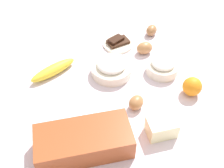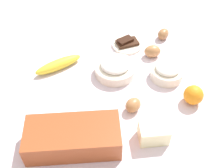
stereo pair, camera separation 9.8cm
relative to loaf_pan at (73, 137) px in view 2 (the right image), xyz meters
The scene contains 11 objects.
ground_plane 0.26m from the loaf_pan, 129.95° to the right, with size 2.40×2.40×0.02m, color silver.
loaf_pan is the anchor object (origin of this frame).
flour_bowl 0.44m from the loaf_pan, 149.54° to the right, with size 0.12×0.12×0.06m.
sugar_bowl 0.34m from the loaf_pan, 124.20° to the right, with size 0.16×0.16×0.07m.
banana 0.36m from the loaf_pan, 87.42° to the right, with size 0.19×0.04×0.04m, color yellow.
orange_fruit 0.43m from the loaf_pan, 168.53° to the right, with size 0.07×0.07×0.07m, color orange.
butter_block 0.24m from the loaf_pan, behind, with size 0.09×0.06×0.06m, color #F4EDB2.
egg_near_butter 0.64m from the loaf_pan, 134.40° to the right, with size 0.04×0.04×0.06m, color #9F6B41.
egg_beside_bowl 0.51m from the loaf_pan, 135.99° to the right, with size 0.05×0.05×0.07m, color #B07748.
egg_loose 0.23m from the loaf_pan, 155.72° to the right, with size 0.05×0.05×0.06m, color #A77044.
chocolate_plate 0.52m from the loaf_pan, 122.50° to the right, with size 0.13×0.13×0.03m.
Camera 2 is at (0.15, 0.67, 0.74)m, focal length 44.87 mm.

